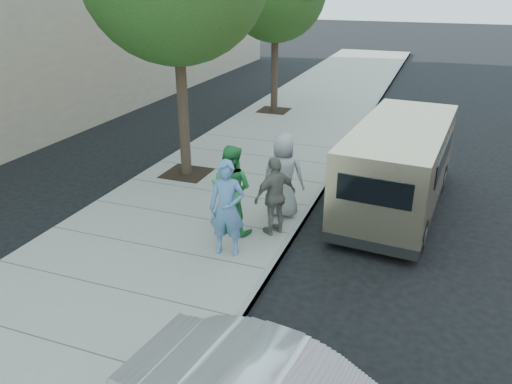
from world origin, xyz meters
TOP-DOWN VIEW (x-y plane):
  - ground at (0.00, 0.00)m, footprint 120.00×120.00m
  - sidewalk at (-1.00, 0.00)m, footprint 5.00×60.00m
  - curb_face at (1.44, 0.00)m, footprint 0.12×60.00m
  - parking_meter at (0.75, 1.34)m, footprint 0.31×0.13m
  - van at (3.31, 2.40)m, footprint 2.32×5.76m
  - person_officer at (0.49, -1.17)m, footprint 0.76×0.57m
  - person_green_shirt at (0.20, -0.30)m, footprint 0.98×0.79m
  - person_gray_shirt at (0.97, 0.84)m, footprint 0.99×0.69m
  - person_striped_polo at (1.09, -0.06)m, footprint 0.93×1.03m

SIDE VIEW (x-z plane):
  - ground at x=0.00m, z-range 0.00..0.00m
  - sidewalk at x=-1.00m, z-range 0.00..0.15m
  - curb_face at x=1.44m, z-range -0.01..0.15m
  - person_striped_polo at x=1.09m, z-range 0.15..1.84m
  - person_officer at x=0.49m, z-range 0.15..2.06m
  - van at x=3.31m, z-range 0.06..2.15m
  - person_green_shirt at x=0.20m, z-range 0.15..2.06m
  - person_gray_shirt at x=0.97m, z-range 0.15..2.07m
  - parking_meter at x=0.75m, z-range 0.48..1.97m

